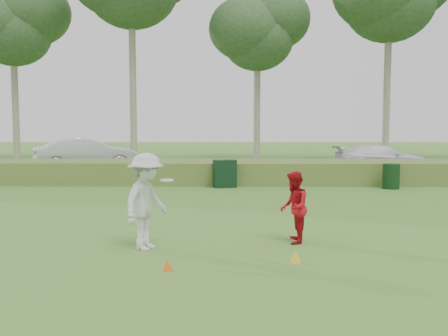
{
  "coord_description": "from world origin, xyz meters",
  "views": [
    {
      "loc": [
        0.13,
        -9.03,
        2.44
      ],
      "look_at": [
        0.0,
        4.0,
        1.3
      ],
      "focal_mm": 40.0,
      "sensor_mm": 36.0,
      "label": 1
    }
  ],
  "objects_px": {
    "player_white": "(146,201)",
    "trash_bin": "(391,176)",
    "player_red": "(294,207)",
    "cone_yellow": "(296,256)",
    "car_right": "(381,158)",
    "utility_cabinet": "(225,174)",
    "cone_orange": "(167,265)",
    "car_mid": "(87,154)"
  },
  "relations": [
    {
      "from": "player_white",
      "to": "trash_bin",
      "type": "bearing_deg",
      "value": -15.18
    },
    {
      "from": "player_red",
      "to": "cone_yellow",
      "type": "bearing_deg",
      "value": 2.02
    },
    {
      "from": "player_red",
      "to": "player_white",
      "type": "bearing_deg",
      "value": -71.63
    },
    {
      "from": "cone_yellow",
      "to": "car_right",
      "type": "xyz_separation_m",
      "value": [
        6.49,
        16.46,
        0.63
      ]
    },
    {
      "from": "trash_bin",
      "to": "car_right",
      "type": "relative_size",
      "value": 0.2
    },
    {
      "from": "car_right",
      "to": "player_white",
      "type": "bearing_deg",
      "value": 146.42
    },
    {
      "from": "trash_bin",
      "to": "utility_cabinet",
      "type": "bearing_deg",
      "value": 176.65
    },
    {
      "from": "cone_yellow",
      "to": "trash_bin",
      "type": "xyz_separation_m",
      "value": [
        4.98,
        10.22,
        0.37
      ]
    },
    {
      "from": "player_red",
      "to": "cone_orange",
      "type": "distance_m",
      "value": 3.16
    },
    {
      "from": "utility_cabinet",
      "to": "car_mid",
      "type": "bearing_deg",
      "value": 127.01
    },
    {
      "from": "cone_yellow",
      "to": "car_right",
      "type": "height_order",
      "value": "car_right"
    },
    {
      "from": "player_red",
      "to": "cone_yellow",
      "type": "relative_size",
      "value": 6.73
    },
    {
      "from": "player_red",
      "to": "trash_bin",
      "type": "distance_m",
      "value": 10.0
    },
    {
      "from": "cone_orange",
      "to": "trash_bin",
      "type": "distance_m",
      "value": 12.94
    },
    {
      "from": "player_white",
      "to": "cone_yellow",
      "type": "bearing_deg",
      "value": -83.4
    },
    {
      "from": "cone_orange",
      "to": "player_white",
      "type": "bearing_deg",
      "value": 111.86
    },
    {
      "from": "cone_yellow",
      "to": "car_mid",
      "type": "height_order",
      "value": "car_mid"
    },
    {
      "from": "player_white",
      "to": "player_red",
      "type": "height_order",
      "value": "player_white"
    },
    {
      "from": "player_red",
      "to": "trash_bin",
      "type": "relative_size",
      "value": 1.55
    },
    {
      "from": "car_mid",
      "to": "utility_cabinet",
      "type": "bearing_deg",
      "value": -154.33
    },
    {
      "from": "utility_cabinet",
      "to": "trash_bin",
      "type": "height_order",
      "value": "utility_cabinet"
    },
    {
      "from": "player_red",
      "to": "cone_yellow",
      "type": "height_order",
      "value": "player_red"
    },
    {
      "from": "cone_yellow",
      "to": "trash_bin",
      "type": "height_order",
      "value": "trash_bin"
    },
    {
      "from": "cone_orange",
      "to": "trash_bin",
      "type": "relative_size",
      "value": 0.2
    },
    {
      "from": "player_white",
      "to": "car_right",
      "type": "height_order",
      "value": "player_white"
    },
    {
      "from": "player_white",
      "to": "car_mid",
      "type": "xyz_separation_m",
      "value": [
        -5.68,
        15.83,
        -0.02
      ]
    },
    {
      "from": "trash_bin",
      "to": "car_right",
      "type": "distance_m",
      "value": 6.43
    },
    {
      "from": "car_mid",
      "to": "car_right",
      "type": "relative_size",
      "value": 1.11
    },
    {
      "from": "utility_cabinet",
      "to": "car_right",
      "type": "height_order",
      "value": "car_right"
    },
    {
      "from": "car_mid",
      "to": "player_white",
      "type": "bearing_deg",
      "value": 176.24
    },
    {
      "from": "player_white",
      "to": "utility_cabinet",
      "type": "relative_size",
      "value": 1.76
    },
    {
      "from": "car_right",
      "to": "player_red",
      "type": "bearing_deg",
      "value": 154.35
    },
    {
      "from": "player_red",
      "to": "cone_orange",
      "type": "xyz_separation_m",
      "value": [
        -2.37,
        -1.99,
        -0.64
      ]
    },
    {
      "from": "player_red",
      "to": "utility_cabinet",
      "type": "xyz_separation_m",
      "value": [
        -1.5,
        9.13,
        -0.21
      ]
    },
    {
      "from": "player_red",
      "to": "cone_yellow",
      "type": "distance_m",
      "value": 1.6
    },
    {
      "from": "cone_orange",
      "to": "cone_yellow",
      "type": "xyz_separation_m",
      "value": [
        2.22,
        0.53,
        0.01
      ]
    },
    {
      "from": "cone_yellow",
      "to": "car_mid",
      "type": "relative_size",
      "value": 0.04
    },
    {
      "from": "player_red",
      "to": "car_right",
      "type": "distance_m",
      "value": 16.29
    },
    {
      "from": "car_mid",
      "to": "car_right",
      "type": "xyz_separation_m",
      "value": [
        14.97,
        -0.28,
        -0.18
      ]
    },
    {
      "from": "player_white",
      "to": "car_right",
      "type": "xyz_separation_m",
      "value": [
        9.29,
        15.55,
        -0.2
      ]
    },
    {
      "from": "trash_bin",
      "to": "car_right",
      "type": "height_order",
      "value": "car_right"
    },
    {
      "from": "trash_bin",
      "to": "car_mid",
      "type": "distance_m",
      "value": 14.96
    }
  ]
}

